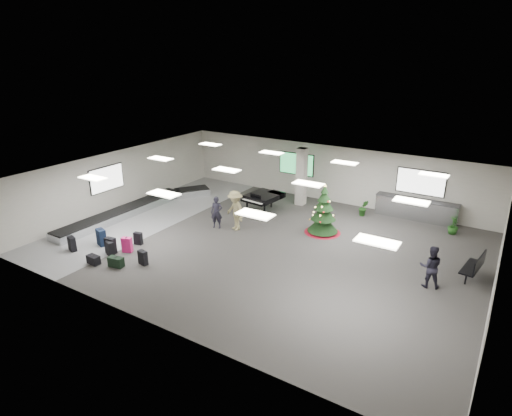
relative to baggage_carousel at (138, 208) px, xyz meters
The scene contains 21 objects.
ground 7.84m from the baggage_carousel, ahead, with size 18.00×18.00×0.00m, color #312F2C.
room_envelope 7.79m from the baggage_carousel, ahead, with size 18.02×14.02×3.21m.
baggage_carousel is the anchor object (origin of this frame).
service_counter 14.50m from the baggage_carousel, 27.67° to the left, with size 4.05×0.65×1.08m.
suitcase_0 5.00m from the baggage_carousel, 56.62° to the right, with size 0.48×0.30×0.72m.
suitcase_1 5.23m from the baggage_carousel, 56.23° to the right, with size 0.45×0.33×0.65m.
pink_suitcase 4.93m from the baggage_carousel, 48.90° to the right, with size 0.48×0.38×0.68m.
suitcase_3 4.24m from the baggage_carousel, 43.61° to the right, with size 0.40×0.27×0.58m.
navy_suitcase 4.24m from the baggage_carousel, 65.34° to the right, with size 0.56×0.43×0.78m.
suitcase_5 5.03m from the baggage_carousel, 76.79° to the right, with size 0.48×0.35×0.67m.
green_duffel 6.24m from the baggage_carousel, 51.54° to the right, with size 0.65×0.41×0.43m.
suitcase_7 6.26m from the baggage_carousel, 41.89° to the right, with size 0.44×0.28×0.61m.
black_duffel 5.97m from the baggage_carousel, 60.73° to the right, with size 0.57×0.33×0.38m.
christmas_tree 9.89m from the baggage_carousel, 15.54° to the left, with size 1.72×1.72×2.45m.
grand_piano 6.71m from the baggage_carousel, 32.95° to the left, with size 1.71×2.10×1.11m.
bench 16.21m from the baggage_carousel, ahead, with size 0.74×1.61×0.98m.
traveler_a 4.96m from the baggage_carousel, ahead, with size 0.58×0.38×1.58m, color black.
traveler_b 5.89m from the baggage_carousel, ahead, with size 1.26×0.72×1.95m, color #93885B.
traveler_bench 14.81m from the baggage_carousel, ahead, with size 0.79×0.61×1.62m, color black.
potted_plant_left 11.93m from the baggage_carousel, 29.01° to the left, with size 0.48×0.39×0.88m, color #1A3D13.
potted_plant_right 15.85m from the baggage_carousel, 21.16° to the left, with size 0.47×0.47×0.84m, color #1A3D13.
Camera 1 is at (8.86, -14.97, 8.13)m, focal length 30.00 mm.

